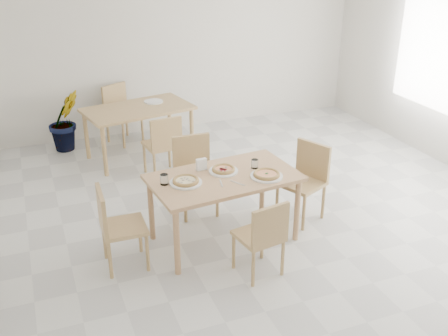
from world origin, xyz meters
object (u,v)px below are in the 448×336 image
object	(u,v)px
pizza_pepperoni	(223,169)
chair_west	(115,223)
pizza_margherita	(267,174)
pizza_mushroom	(186,180)
chair_east	(306,176)
plate_margherita	(267,176)
chair_back_n	(120,109)
main_table	(224,183)
plate_mushroom	(186,183)
chair_north	(194,169)
plate_empty	(154,102)
napkin_holder	(201,165)
plate_pepperoni	(223,171)
second_table	(138,113)
tumbler_b	(255,164)
potted_plant	(65,121)
tumbler_a	(164,179)
chair_south	(263,234)
chair_back_s	(164,142)

from	to	relation	value
pizza_pepperoni	chair_west	bearing A→B (deg)	-171.37
pizza_margherita	pizza_mushroom	size ratio (longest dim) A/B	1.04
chair_east	plate_margherita	xyz separation A→B (m)	(-0.65, -0.31, 0.25)
chair_back_n	main_table	bearing A→B (deg)	-110.64
chair_east	plate_margherita	world-z (taller)	chair_east
pizza_pepperoni	plate_mushroom	bearing A→B (deg)	-165.39
chair_north	plate_empty	distance (m)	1.96
chair_north	napkin_holder	distance (m)	0.63
plate_pepperoni	second_table	bearing A→B (deg)	98.13
tumbler_b	potted_plant	bearing A→B (deg)	117.57
tumbler_a	plate_margherita	bearing A→B (deg)	-12.01
chair_west	chair_east	distance (m)	2.21
plate_empty	potted_plant	bearing A→B (deg)	157.27
main_table	second_table	world-z (taller)	same
plate_pepperoni	chair_back_n	distance (m)	3.23
napkin_holder	plate_pepperoni	bearing A→B (deg)	-33.46
pizza_margherita	tumbler_b	bearing A→B (deg)	95.30
plate_margherita	second_table	size ratio (longest dim) A/B	0.21
chair_south	tumbler_b	xyz separation A→B (m)	(0.27, 0.81, 0.33)
second_table	chair_back_n	bearing A→B (deg)	88.11
pizza_pepperoni	plate_empty	size ratio (longest dim) A/B	1.03
chair_east	chair_north	bearing A→B (deg)	-143.94
chair_south	pizza_mushroom	size ratio (longest dim) A/B	2.64
second_table	potted_plant	size ratio (longest dim) A/B	1.77
chair_east	pizza_mushroom	distance (m)	1.49
napkin_holder	chair_back_n	world-z (taller)	chair_back_n
napkin_holder	chair_back_s	xyz separation A→B (m)	(-0.00, 1.53, -0.31)
plate_pepperoni	plate_empty	xyz separation A→B (m)	(-0.08, 2.61, 0.00)
chair_south	tumbler_a	distance (m)	1.11
napkin_holder	tumbler_a	bearing A→B (deg)	-162.99
chair_back_n	plate_empty	world-z (taller)	chair_back_n
chair_north	plate_margherita	size ratio (longest dim) A/B	2.69
plate_margherita	chair_back_s	world-z (taller)	chair_back_s
chair_west	second_table	xyz separation A→B (m)	(0.84, 2.62, 0.18)
plate_margherita	second_table	world-z (taller)	plate_margherita
chair_east	plate_pepperoni	xyz separation A→B (m)	(-1.02, -0.04, 0.25)
chair_back_n	plate_pepperoni	bearing A→B (deg)	-109.84
pizza_mushroom	potted_plant	world-z (taller)	potted_plant
pizza_mushroom	chair_back_n	size ratio (longest dim) A/B	0.34
plate_pepperoni	tumbler_b	size ratio (longest dim) A/B	3.14
napkin_holder	second_table	world-z (taller)	napkin_holder
plate_pepperoni	pizza_margherita	size ratio (longest dim) A/B	0.97
plate_pepperoni	chair_back_n	world-z (taller)	chair_back_n
main_table	chair_south	world-z (taller)	chair_south
chair_west	second_table	distance (m)	2.76
plate_mushroom	chair_back_n	world-z (taller)	chair_back_n
tumbler_a	second_table	bearing A→B (deg)	83.15
pizza_margherita	napkin_holder	bearing A→B (deg)	145.55
pizza_mushroom	second_table	size ratio (longest dim) A/B	0.19
chair_west	plate_pepperoni	size ratio (longest dim) A/B	2.77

